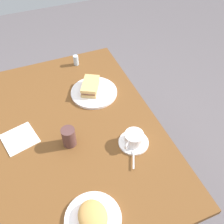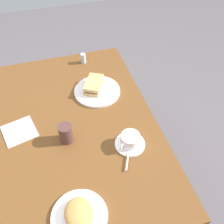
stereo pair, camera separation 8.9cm
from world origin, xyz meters
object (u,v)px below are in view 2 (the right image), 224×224
Objects in this scene: sandwich_plate at (97,91)px; spoon at (128,157)px; salt_shaker at (83,58)px; dining_table at (68,145)px; coffee_saucer at (130,144)px; side_plate at (80,216)px; drinking_glass at (67,133)px; sandwich_front at (94,85)px; napkin at (19,131)px; coffee_cup at (130,140)px.

sandwich_plate is 0.47m from spoon.
dining_table is at bearing -22.21° from salt_shaker.
coffee_saucer is 0.40m from side_plate.
dining_table is 12.46× the size of drinking_glass.
drinking_glass is at bearing -37.17° from sandwich_plate.
sandwich_front reaches higher than side_plate.
salt_shaker is at bearing 166.93° from side_plate.
sandwich_front reaches higher than coffee_saucer.
sandwich_plate is 1.72× the size of napkin.
salt_shaker is at bearing 157.79° from dining_table.
coffee_saucer is 0.30m from drinking_glass.
dining_table is 12.96× the size of spoon.
spoon is (0.07, -0.03, -0.03)m from coffee_cup.
spoon is at bearing -25.33° from coffee_saucer.
coffee_saucer is 0.54m from napkin.
drinking_glass reaches higher than coffee_cup.
sandwich_plate is 0.36m from drinking_glass.
sandwich_front is (-0.02, -0.01, 0.03)m from sandwich_plate.
drinking_glass is (0.31, -0.20, 0.01)m from sandwich_front.
coffee_saucer is at bearing 120.60° from coffee_cup.
sandwich_plate and side_plate have the same top height.
dining_table is at bearing -124.52° from coffee_cup.
napkin is at bearing -123.22° from spoon.
napkin is (-0.23, -0.49, -0.00)m from coffee_saucer.
salt_shaker is at bearing -174.15° from coffee_saucer.
side_plate is at bearing -53.35° from spoon.
sandwich_plate is at bearing 111.18° from napkin.
spoon is 0.77m from salt_shaker.
salt_shaker is (-0.46, 0.42, 0.03)m from napkin.
napkin is at bearing -114.86° from coffee_saucer.
salt_shaker reaches higher than dining_table.
sandwich_plate is 1.82× the size of coffee_saucer.
sandwich_front reaches higher than napkin.
side_plate is at bearing -47.87° from coffee_cup.
drinking_glass is at bearing -127.63° from spoon.
coffee_saucer reaches higher than dining_table.
dining_table is 4.71× the size of sandwich_plate.
napkin is at bearing -114.99° from coffee_cup.
sandwich_plate is at bearing 160.34° from side_plate.
sandwich_front is 0.72m from side_plate.
salt_shaker reaches higher than spoon.
side_plate is (0.26, -0.29, 0.00)m from coffee_saucer.
sandwich_plate is 2.39× the size of coffee_cup.
salt_shaker reaches higher than side_plate.
sandwich_front is at bearing 161.81° from side_plate.
salt_shaker is (-0.69, -0.07, 0.03)m from coffee_saucer.
spoon reaches higher than coffee_saucer.
salt_shaker reaches higher than sandwich_plate.
dining_table is 0.36m from sandwich_front.
coffee_saucer is 0.70m from salt_shaker.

